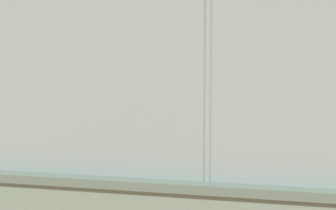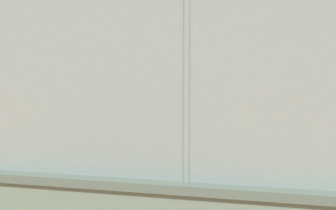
# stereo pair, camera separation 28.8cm
# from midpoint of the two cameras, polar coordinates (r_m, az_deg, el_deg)

# --- Properties ---
(ground_plane) EXTENTS (260.00, 260.00, 0.00)m
(ground_plane) POSITION_cam_midpoint_polar(r_m,az_deg,el_deg) (16.01, 9.87, -3.76)
(ground_plane) COLOR #B27247
(fence_panel_on_wall) EXTENTS (23.30, 0.12, 1.71)m
(fence_panel_on_wall) POSITION_cam_midpoint_polar(r_m,az_deg,el_deg) (4.48, -18.43, 2.66)
(fence_panel_on_wall) COLOR gray
(fence_panel_on_wall) RESTS_ON perimeter_wall
(player_at_service_line) EXTENTS (0.95, 0.97, 1.73)m
(player_at_service_line) POSITION_cam_midpoint_polar(r_m,az_deg,el_deg) (14.72, 4.42, -0.39)
(player_at_service_line) COLOR navy
(player_at_service_line) RESTS_ON ground_plane
(player_near_wall_returning) EXTENTS (1.27, 0.76, 1.62)m
(player_near_wall_returning) POSITION_cam_midpoint_polar(r_m,az_deg,el_deg) (16.82, 2.62, -0.03)
(player_near_wall_returning) COLOR navy
(player_near_wall_returning) RESTS_ON ground_plane
(sports_ball) EXTENTS (0.24, 0.24, 0.24)m
(sports_ball) POSITION_cam_midpoint_polar(r_m,az_deg,el_deg) (12.59, 1.81, -0.36)
(sports_ball) COLOR white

